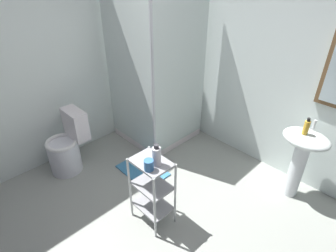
{
  "coord_description": "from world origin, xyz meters",
  "views": [
    {
      "loc": [
        1.31,
        -1.04,
        2.3
      ],
      "look_at": [
        -0.37,
        0.59,
        0.84
      ],
      "focal_mm": 29.47,
      "sensor_mm": 36.0,
      "label": 1
    }
  ],
  "objects": [
    {
      "name": "ground_plane",
      "position": [
        0.0,
        0.0,
        -0.01
      ],
      "size": [
        4.2,
        4.2,
        0.02
      ],
      "primitive_type": "cube",
      "color": "#969A93"
    },
    {
      "name": "wall_back",
      "position": [
        0.01,
        1.85,
        1.25
      ],
      "size": [
        4.2,
        0.14,
        2.5
      ],
      "color": "white",
      "rests_on": "ground_plane"
    },
    {
      "name": "wall_left",
      "position": [
        -1.85,
        0.0,
        1.25
      ],
      "size": [
        0.1,
        4.2,
        2.5
      ],
      "primitive_type": "cube",
      "color": "white",
      "rests_on": "ground_plane"
    },
    {
      "name": "shower_stall",
      "position": [
        -1.21,
        1.18,
        0.46
      ],
      "size": [
        0.92,
        0.92,
        2.0
      ],
      "color": "white",
      "rests_on": "ground_plane"
    },
    {
      "name": "pedestal_sink",
      "position": [
        0.65,
        1.52,
        0.58
      ],
      "size": [
        0.46,
        0.37,
        0.81
      ],
      "color": "white",
      "rests_on": "ground_plane"
    },
    {
      "name": "sink_faucet",
      "position": [
        0.65,
        1.64,
        0.86
      ],
      "size": [
        0.03,
        0.03,
        0.1
      ],
      "primitive_type": "cylinder",
      "color": "silver",
      "rests_on": "pedestal_sink"
    },
    {
      "name": "toilet",
      "position": [
        -1.48,
        -0.03,
        0.31
      ],
      "size": [
        0.37,
        0.49,
        0.76
      ],
      "color": "white",
      "rests_on": "ground_plane"
    },
    {
      "name": "storage_cart",
      "position": [
        -0.16,
        0.18,
        0.44
      ],
      "size": [
        0.38,
        0.28,
        0.74
      ],
      "color": "silver",
      "rests_on": "ground_plane"
    },
    {
      "name": "hand_soap_bottle",
      "position": [
        0.63,
        1.49,
        0.89
      ],
      "size": [
        0.05,
        0.05,
        0.18
      ],
      "color": "gold",
      "rests_on": "pedestal_sink"
    },
    {
      "name": "lotion_bottle_white",
      "position": [
        -0.1,
        0.19,
        0.83
      ],
      "size": [
        0.08,
        0.08,
        0.21
      ],
      "color": "white",
      "rests_on": "storage_cart"
    },
    {
      "name": "rinse_cup",
      "position": [
        -0.1,
        0.1,
        0.79
      ],
      "size": [
        0.08,
        0.08,
        0.1
      ],
      "primitive_type": "cylinder",
      "color": "#3870B2",
      "rests_on": "storage_cart"
    },
    {
      "name": "bath_mat",
      "position": [
        -0.8,
        0.57,
        0.01
      ],
      "size": [
        0.6,
        0.4,
        0.02
      ],
      "primitive_type": "cube",
      "color": "teal",
      "rests_on": "ground_plane"
    }
  ]
}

